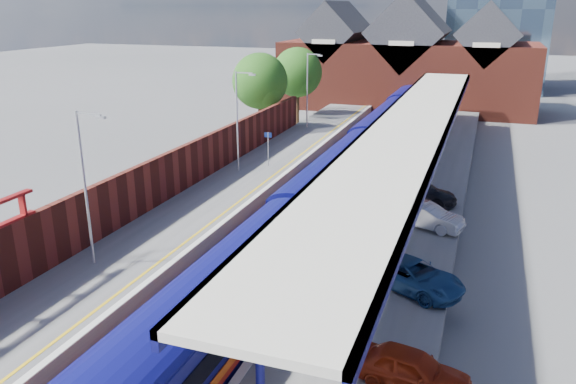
% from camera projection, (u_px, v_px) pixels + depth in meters
% --- Properties ---
extents(ground, '(240.00, 240.00, 0.00)m').
position_uv_depth(ground, '(353.00, 164.00, 45.34)').
color(ground, '#5B5B5E').
rests_on(ground, ground).
extents(ballast_bed, '(6.00, 76.00, 0.06)m').
position_uv_depth(ballast_bed, '(318.00, 203.00, 36.38)').
color(ballast_bed, '#473D33').
rests_on(ballast_bed, ground).
extents(rails, '(4.51, 76.00, 0.14)m').
position_uv_depth(rails, '(318.00, 201.00, 36.36)').
color(rails, slate).
rests_on(rails, ground).
extents(left_platform, '(5.00, 76.00, 1.00)m').
position_uv_depth(left_platform, '(240.00, 187.00, 37.98)').
color(left_platform, '#565659').
rests_on(left_platform, ground).
extents(right_platform, '(6.00, 76.00, 1.00)m').
position_uv_depth(right_platform, '(412.00, 206.00, 34.33)').
color(right_platform, '#565659').
rests_on(right_platform, ground).
extents(coping_left, '(0.30, 76.00, 0.05)m').
position_uv_depth(coping_left, '(272.00, 183.00, 37.07)').
color(coping_left, silver).
rests_on(coping_left, left_platform).
extents(coping_right, '(0.30, 76.00, 0.05)m').
position_uv_depth(coping_right, '(366.00, 193.00, 35.07)').
color(coping_right, silver).
rests_on(coping_right, right_platform).
extents(yellow_line, '(0.14, 76.00, 0.01)m').
position_uv_depth(yellow_line, '(264.00, 183.00, 37.26)').
color(yellow_line, yellow).
rests_on(yellow_line, left_platform).
extents(train, '(3.03, 65.94, 3.45)m').
position_uv_depth(train, '(365.00, 148.00, 41.61)').
color(train, '#0B0C53').
rests_on(train, ground).
extents(canopy, '(4.50, 52.00, 4.48)m').
position_uv_depth(canopy, '(413.00, 123.00, 34.74)').
color(canopy, '#0E0E52').
rests_on(canopy, right_platform).
extents(lamp_post_b, '(1.48, 0.18, 7.00)m').
position_uv_depth(lamp_post_b, '(87.00, 180.00, 24.31)').
color(lamp_post_b, '#A5A8AA').
rests_on(lamp_post_b, left_platform).
extents(lamp_post_c, '(1.48, 0.18, 7.00)m').
position_uv_depth(lamp_post_c, '(239.00, 115.00, 38.62)').
color(lamp_post_c, '#A5A8AA').
rests_on(lamp_post_c, left_platform).
extents(lamp_post_d, '(1.48, 0.18, 7.00)m').
position_uv_depth(lamp_post_d, '(309.00, 86.00, 52.93)').
color(lamp_post_d, '#A5A8AA').
rests_on(lamp_post_d, left_platform).
extents(platform_sign, '(0.55, 0.08, 2.50)m').
position_uv_depth(platform_sign, '(268.00, 143.00, 40.71)').
color(platform_sign, '#A5A8AA').
rests_on(platform_sign, left_platform).
extents(brick_wall, '(0.35, 50.00, 3.86)m').
position_uv_depth(brick_wall, '(152.00, 183.00, 32.41)').
color(brick_wall, maroon).
rests_on(brick_wall, left_platform).
extents(station_building, '(30.00, 12.12, 13.78)m').
position_uv_depth(station_building, '(407.00, 64.00, 68.66)').
color(station_building, maroon).
rests_on(station_building, ground).
extents(tree_near, '(5.20, 5.20, 8.10)m').
position_uv_depth(tree_near, '(261.00, 83.00, 52.21)').
color(tree_near, '#382314').
rests_on(tree_near, ground).
extents(tree_far, '(5.20, 5.20, 8.10)m').
position_uv_depth(tree_far, '(299.00, 74.00, 59.05)').
color(tree_far, '#382314').
rests_on(tree_far, ground).
extents(parked_car_red, '(3.81, 2.05, 1.23)m').
position_uv_depth(parked_car_red, '(411.00, 369.00, 17.15)').
color(parked_car_red, maroon).
rests_on(parked_car_red, right_platform).
extents(parked_car_silver, '(4.19, 2.42, 1.31)m').
position_uv_depth(parked_car_silver, '(426.00, 216.00, 29.55)').
color(parked_car_silver, silver).
rests_on(parked_car_silver, right_platform).
extents(parked_car_dark, '(4.70, 2.71, 1.28)m').
position_uv_depth(parked_car_dark, '(420.00, 192.00, 33.44)').
color(parked_car_dark, black).
rests_on(parked_car_dark, right_platform).
extents(parked_car_blue, '(4.92, 3.85, 1.24)m').
position_uv_depth(parked_car_blue, '(412.00, 275.00, 23.14)').
color(parked_car_blue, navy).
rests_on(parked_car_blue, right_platform).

